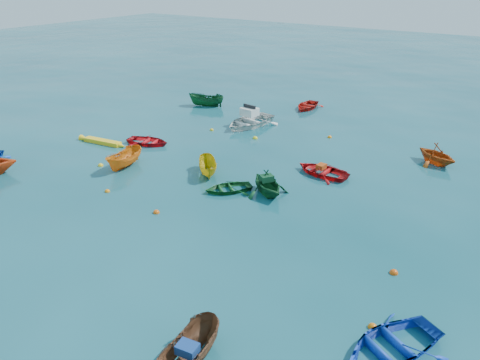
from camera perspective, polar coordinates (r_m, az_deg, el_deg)
The scene contains 24 objects.
ground at distance 22.91m, azimuth -7.13°, elevation -5.21°, with size 160.00×160.00×0.00m, color #0A3F4A.
dinghy_blue_se at distance 16.86m, azimuth 17.95°, elevation -19.09°, with size 2.54×3.56×0.74m, color #0E3AB5.
sampan_yellow_mid at distance 28.01m, azimuth -3.87°, elevation 0.71°, with size 1.05×2.78×1.08m, color gold.
dinghy_green_e at distance 25.90m, azimuth -1.45°, elevation -1.32°, with size 1.88×2.63×0.55m, color #145624.
dinghy_red_nw at distance 33.38m, azimuth -11.14°, elevation 4.31°, with size 2.17×3.03×0.63m, color red.
sampan_orange_n at distance 29.80m, azimuth -13.76°, elevation 1.54°, with size 1.17×3.10×1.20m, color orange.
dinghy_green_n at distance 25.60m, azimuth 3.31°, elevation -1.67°, with size 2.38×2.76×1.45m, color #114C24.
dinghy_red_ne at distance 28.37m, azimuth 9.99°, elevation 0.70°, with size 2.30×3.22×0.67m, color red.
dinghy_red_far at distance 41.77m, azimuth 8.16°, elevation 8.64°, with size 2.32×3.24×0.67m, color red.
dinghy_orange_far at distance 31.95m, azimuth 22.68°, elevation 1.88°, with size 2.35×2.73×1.43m, color #B84911.
sampan_green_far at distance 42.18m, azimuth -4.13°, elevation 8.98°, with size 1.18×3.13×1.21m, color #114C24.
kayak_yellow at distance 34.26m, azimuth -16.39°, elevation 4.29°, with size 0.54×3.68×0.37m, color yellow, non-canonical shape.
motorboat_white at distance 36.72m, azimuth 1.15°, elevation 6.65°, with size 3.32×4.64×1.56m, color silver.
tarp_blue_a at distance 15.19m, azimuth -6.42°, elevation -19.77°, with size 0.64×0.49×0.31m, color navy.
tarp_green_b at distance 25.30m, azimuth 3.26°, elevation 0.23°, with size 0.69×0.52×0.33m, color #0F3F21.
tarp_orange_b at distance 28.23m, azimuth 9.88°, elevation 1.64°, with size 0.59×0.44×0.28m, color #B03E12.
buoy_or_a at distance 26.80m, azimuth -15.87°, elevation -1.38°, with size 0.30×0.30×0.30m, color orange.
buoy_or_b at distance 17.48m, azimuth 15.83°, elevation -16.91°, with size 0.32×0.32×0.32m, color orange.
buoy_ye_b at distance 30.40m, azimuth -16.63°, elevation 1.67°, with size 0.34×0.34×0.34m, color yellow.
buoy_or_c at distance 24.00m, azimuth -10.16°, elevation -3.96°, with size 0.34×0.34×0.34m, color #D5540B.
buoy_ye_c at distance 33.86m, azimuth 1.86°, elevation 5.07°, with size 0.36×0.36×0.36m, color yellow.
buoy_or_d at distance 20.29m, azimuth 18.23°, elevation -10.74°, with size 0.35×0.35×0.35m, color #D44B0B.
buoy_ye_d at distance 35.68m, azimuth -3.47°, elevation 6.07°, with size 0.30×0.30×0.30m, color gold.
buoy_or_e at distance 34.67m, azimuth 10.87°, elevation 5.11°, with size 0.31×0.31×0.31m, color orange.
Camera 1 is at (13.50, -14.65, 11.33)m, focal length 35.00 mm.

